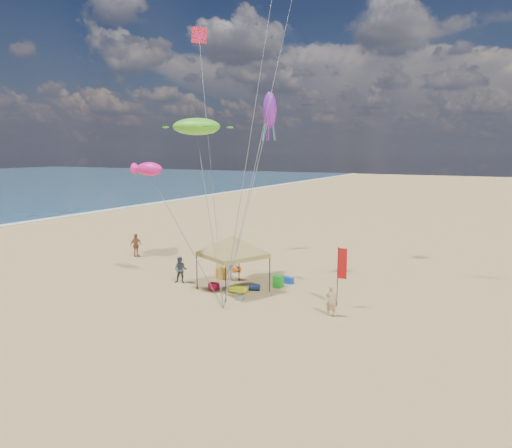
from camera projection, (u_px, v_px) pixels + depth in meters
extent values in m
plane|color=tan|center=(227.00, 314.00, 22.70)|extent=(280.00, 280.00, 0.00)
cylinder|color=black|center=(239.00, 265.00, 28.37)|extent=(0.06, 0.06, 1.96)
cylinder|color=black|center=(270.00, 275.00, 26.07)|extent=(0.06, 0.06, 1.96)
cylinder|color=black|center=(197.00, 272.00, 26.60)|extent=(0.06, 0.06, 1.96)
cylinder|color=black|center=(226.00, 284.00, 24.30)|extent=(0.06, 0.06, 1.96)
cube|color=olive|center=(233.00, 255.00, 26.16)|extent=(4.00, 4.00, 0.24)
pyramid|color=olive|center=(233.00, 235.00, 25.99)|extent=(5.42, 5.42, 0.98)
cylinder|color=black|center=(338.00, 277.00, 23.54)|extent=(0.04, 0.04, 3.09)
cube|color=#B60E10|center=(342.00, 264.00, 23.34)|extent=(0.45, 0.05, 1.55)
cube|color=red|center=(214.00, 286.00, 26.67)|extent=(0.54, 0.38, 0.38)
cube|color=#1541AE|center=(289.00, 280.00, 27.88)|extent=(0.54, 0.38, 0.38)
cylinder|color=#0E1D3F|center=(255.00, 288.00, 26.44)|extent=(0.69, 0.54, 0.36)
cylinder|color=#E04F0C|center=(236.00, 269.00, 30.52)|extent=(0.54, 0.69, 0.36)
cube|color=#198C1B|center=(278.00, 281.00, 27.08)|extent=(0.50, 0.50, 0.70)
cube|color=#FFAF1C|center=(221.00, 273.00, 28.92)|extent=(0.50, 0.50, 0.70)
cube|color=slate|center=(240.00, 298.00, 24.75)|extent=(0.34, 0.30, 0.28)
cube|color=#CADD18|center=(238.00, 289.00, 26.04)|extent=(0.90, 0.50, 0.24)
imported|color=tan|center=(331.00, 300.00, 22.31)|extent=(0.60, 0.44, 1.54)
imported|color=#333A46|center=(181.00, 270.00, 27.91)|extent=(0.94, 0.85, 1.59)
imported|color=white|center=(229.00, 265.00, 28.54)|extent=(1.40, 1.07, 1.92)
imported|color=#97583A|center=(136.00, 245.00, 34.86)|extent=(0.61, 1.08, 1.74)
ellipsoid|color=#5AD22A|center=(196.00, 127.00, 27.63)|extent=(3.07, 2.49, 1.00)
ellipsoid|color=#F21B8B|center=(149.00, 169.00, 25.54)|extent=(1.89, 1.46, 0.75)
ellipsoid|color=purple|center=(270.00, 110.00, 29.29)|extent=(1.13, 1.13, 2.23)
cube|color=#FF294E|center=(199.00, 35.00, 35.43)|extent=(1.20, 1.17, 1.06)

